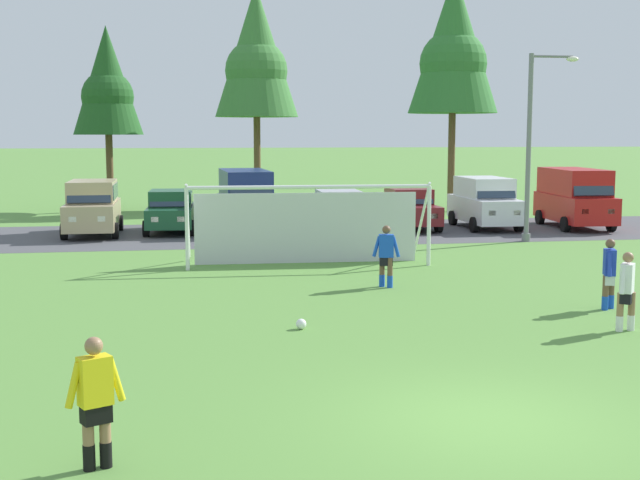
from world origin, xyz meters
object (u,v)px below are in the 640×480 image
player_midfield_center (609,274)px  parked_car_slot_center_right (409,208)px  referee (96,403)px  player_striker_near (627,291)px  parked_car_slot_far_left (93,207)px  parked_car_slot_far_right (575,196)px  soccer_ball (301,324)px  player_defender_far (386,256)px  parked_car_slot_right (485,202)px  street_lamp (534,145)px  soccer_goal (307,222)px  parked_car_slot_left (171,211)px  parked_car_slot_center_left (246,199)px  parked_car_slot_center (339,211)px

player_midfield_center → parked_car_slot_center_right: bearing=90.7°
referee → player_striker_near: size_ratio=1.00×
player_midfield_center → parked_car_slot_far_left: (-13.15, 16.66, 0.29)m
parked_car_slot_center_right → parked_car_slot_far_right: (7.13, -0.59, 0.47)m
soccer_ball → referee: size_ratio=0.13×
player_defender_far → parked_car_slot_center_right: 13.67m
parked_car_slot_right → street_lamp: bearing=-87.7°
referee → player_defender_far: 12.97m
player_defender_far → parked_car_slot_far_right: bearing=47.6°
player_defender_far → parked_car_slot_far_left: bearing=123.8°
parked_car_slot_center_right → soccer_goal: bearing=-123.0°
parked_car_slot_far_left → street_lamp: bearing=-15.9°
parked_car_slot_left → parked_car_slot_far_right: 17.08m
parked_car_slot_far_left → parked_car_slot_center_left: (6.10, 0.33, 0.23)m
parked_car_slot_center_left → parked_car_slot_center_right: (6.86, -0.40, -0.47)m
player_striker_near → player_defender_far: (-3.68, 5.64, 0.00)m
parked_car_slot_left → soccer_ball: bearing=-81.0°
player_defender_far → parked_car_slot_center_right: size_ratio=0.39×
parked_car_slot_far_left → parked_car_slot_center: 9.84m
player_striker_near → parked_car_slot_center_right: bearing=88.4°
player_midfield_center → parked_car_slot_far_right: size_ratio=0.33×
soccer_goal → parked_car_slot_center_right: size_ratio=1.77×
parked_car_slot_center_right → parked_car_slot_left: bearing=177.4°
referee → player_midfield_center: bearing=35.6°
soccer_goal → parked_car_slot_center: bearing=72.6°
parked_car_slot_center_left → player_midfield_center: bearing=-67.5°
referee → parked_car_slot_center_right: 26.51m
player_defender_far → parked_car_slot_far_left: (-8.76, 13.08, 0.29)m
parked_car_slot_center → soccer_goal: bearing=-107.4°
parked_car_slot_far_left → parked_car_slot_center: bearing=-4.5°
parked_car_slot_far_right → referee: bearing=-126.7°
player_striker_near → player_defender_far: bearing=123.2°
referee → parked_car_slot_center: bearing=72.5°
parked_car_slot_center_left → player_striker_near: bearing=-71.6°
player_midfield_center → player_defender_far: size_ratio=1.00×
player_defender_far → street_lamp: street_lamp is taller
parked_car_slot_far_left → street_lamp: 17.25m
player_midfield_center → soccer_ball: bearing=-173.5°
parked_car_slot_center_right → parked_car_slot_right: size_ratio=0.92×
parked_car_slot_far_left → parked_car_slot_left: 3.09m
parked_car_slot_right → parked_car_slot_far_right: 3.89m
player_defender_far → parked_car_slot_far_right: 16.82m
player_defender_far → player_striker_near: bearing=-56.8°
soccer_goal → street_lamp: 10.24m
parked_car_slot_left → parked_car_slot_center_left: (3.05, -0.05, 0.47)m
referee → parked_car_slot_center_right: bearing=66.5°
parked_car_slot_far_right → player_striker_near: bearing=-113.0°
referee → parked_car_slot_center_right: parked_car_slot_center_right is taller
parked_car_slot_center → soccer_ball: bearing=-103.3°
parked_car_slot_center → player_defender_far: bearing=-94.9°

